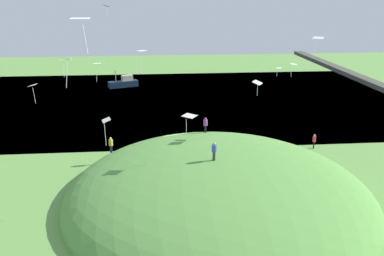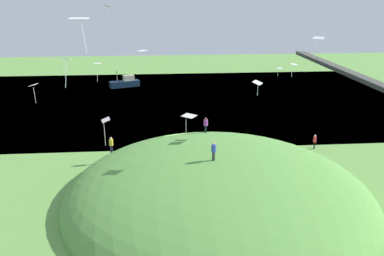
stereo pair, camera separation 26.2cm
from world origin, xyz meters
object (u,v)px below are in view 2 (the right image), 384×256
object	(u,v)px
kite_3	(63,60)
kite_8	(106,121)
mooring_post	(197,146)
person_on_hilltop	(315,140)
kite_10	(79,20)
kite_12	(258,83)
kite_9	(98,65)
kite_1	(33,86)
kite_11	(108,6)
kite_0	(280,69)
boat_on_lake	(125,83)
kite_2	(294,65)
kite_7	(66,62)
kite_5	(142,52)
person_watching_kites	(111,143)
kite_4	(189,116)
person_near_shore	(206,123)
person_walking_path	(214,149)
kite_6	(318,39)

from	to	relation	value
kite_3	kite_8	distance (m)	20.21
kite_3	mooring_post	world-z (taller)	kite_3
person_on_hilltop	kite_10	distance (m)	32.42
person_on_hilltop	kite_3	world-z (taller)	kite_3
person_on_hilltop	kite_12	world-z (taller)	kite_12
person_on_hilltop	kite_9	size ratio (longest dim) A/B	0.79
kite_1	kite_11	xyz separation A→B (m)	(-10.76, 6.91, 7.56)
kite_0	kite_8	bearing A→B (deg)	-43.30
boat_on_lake	kite_11	world-z (taller)	kite_11
kite_2	kite_8	bearing A→B (deg)	-54.62
kite_1	kite_7	size ratio (longest dim) A/B	1.00
kite_5	kite_8	distance (m)	15.01
person_watching_kites	kite_1	distance (m)	9.83
boat_on_lake	kite_4	size ratio (longest dim) A/B	3.47
person_near_shore	kite_0	distance (m)	15.59
person_walking_path	kite_6	world-z (taller)	kite_6
kite_0	kite_5	world-z (taller)	kite_5
kite_3	kite_8	size ratio (longest dim) A/B	0.93
kite_4	kite_7	size ratio (longest dim) A/B	0.84
kite_6	kite_8	bearing A→B (deg)	-64.67
person_on_hilltop	mooring_post	distance (m)	13.77
person_walking_path	kite_3	size ratio (longest dim) A/B	0.78
person_near_shore	kite_5	xyz separation A→B (m)	(-2.97, -6.80, 7.50)
kite_10	kite_8	bearing A→B (deg)	173.29
kite_2	kite_10	distance (m)	28.63
kite_5	kite_6	xyz separation A→B (m)	(4.54, 18.07, 1.69)
person_on_hilltop	kite_2	world-z (taller)	kite_2
kite_11	kite_8	bearing A→B (deg)	4.15
kite_6	kite_12	bearing A→B (deg)	-73.55
kite_1	kite_2	xyz separation A→B (m)	(-2.82, 28.28, 1.34)
kite_0	kite_6	size ratio (longest dim) A/B	0.52
kite_2	person_near_shore	bearing A→B (deg)	-75.49
kite_6	kite_1	bearing A→B (deg)	-92.80
person_walking_path	kite_8	world-z (taller)	kite_8
kite_2	kite_11	size ratio (longest dim) A/B	1.15
person_walking_path	kite_11	size ratio (longest dim) A/B	1.23
person_watching_kites	kite_10	distance (m)	20.33
kite_9	kite_10	xyz separation A→B (m)	(23.50, 2.21, 6.61)
kite_9	mooring_post	bearing A→B (deg)	65.67
person_near_shore	kite_8	world-z (taller)	kite_8
boat_on_lake	kite_0	bearing A→B (deg)	-70.81
kite_1	kite_8	size ratio (longest dim) A/B	0.89
kite_7	mooring_post	distance (m)	23.29
kite_4	kite_9	size ratio (longest dim) A/B	0.77
kite_8	mooring_post	size ratio (longest dim) A/B	2.57
person_near_shore	kite_4	distance (m)	10.08
person_walking_path	kite_6	bearing A→B (deg)	-117.89
kite_0	kite_12	distance (m)	15.18
kite_9	person_near_shore	bearing A→B (deg)	60.03
person_on_hilltop	kite_3	bearing A→B (deg)	86.91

